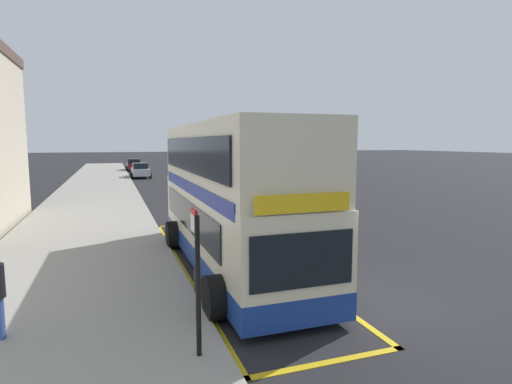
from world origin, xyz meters
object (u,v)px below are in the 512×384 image
Objects in this scene: bus_stop_sign at (197,270)px; parked_car_white_kerbside at (197,171)px; parked_car_silver_across at (140,170)px; parked_car_teal_distant at (198,165)px; parked_car_maroon_behind at (134,165)px; double_decker_bus at (230,201)px.

bus_stop_sign reaches higher than parked_car_white_kerbside.
parked_car_silver_across is at bearing 153.92° from parked_car_white_kerbside.
parked_car_maroon_behind is at bearing 154.95° from parked_car_teal_distant.
bus_stop_sign is at bearing -111.64° from double_decker_bus.
parked_car_maroon_behind is 1.00× the size of parked_car_teal_distant.
parked_car_teal_distant is at bearing -25.64° from parked_car_maroon_behind.
bus_stop_sign is 0.61× the size of parked_car_teal_distant.
parked_car_silver_across is 6.32m from parked_car_white_kerbside.
bus_stop_sign is 51.43m from parked_car_maroon_behind.
bus_stop_sign is at bearing -94.04° from parked_car_silver_across.
double_decker_bus is at bearing -90.94° from parked_car_silver_across.
parked_car_silver_across is 1.00× the size of parked_car_maroon_behind.
bus_stop_sign is 37.42m from parked_car_white_kerbside.
double_decker_bus is 4.01× the size of bus_stop_sign.
parked_car_teal_distant is (7.52, 42.20, -1.26)m from double_decker_bus.
parked_car_maroon_behind is (1.54, 51.40, -0.87)m from bus_stop_sign.
parked_car_silver_across is at bearing 87.63° from bus_stop_sign.
parked_car_teal_distant is at bearing 78.75° from parked_car_white_kerbside.
parked_car_maroon_behind is at bearing 90.66° from double_decker_bus.
bus_stop_sign is at bearing -100.26° from parked_car_teal_distant.
bus_stop_sign is 48.40m from parked_car_teal_distant.
double_decker_bus is at bearing -98.33° from parked_car_white_kerbside.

